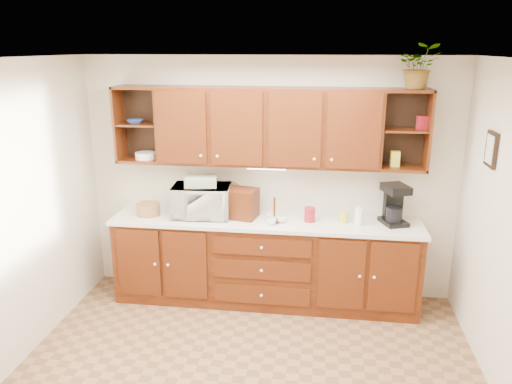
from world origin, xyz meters
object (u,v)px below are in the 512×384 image
(microwave, at_px, (202,201))
(potted_plant, at_px, (419,66))
(bread_box, at_px, (236,203))
(coffee_maker, at_px, (394,205))

(microwave, distance_m, potted_plant, 2.54)
(bread_box, bearing_deg, potted_plant, 13.06)
(bread_box, relative_size, coffee_maker, 1.07)
(microwave, bearing_deg, potted_plant, -2.28)
(coffee_maker, height_order, potted_plant, potted_plant)
(coffee_maker, relative_size, potted_plant, 0.97)
(bread_box, height_order, coffee_maker, coffee_maker)
(bread_box, xyz_separation_m, coffee_maker, (1.63, 0.02, 0.04))
(microwave, height_order, potted_plant, potted_plant)
(coffee_maker, bearing_deg, bread_box, 160.07)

